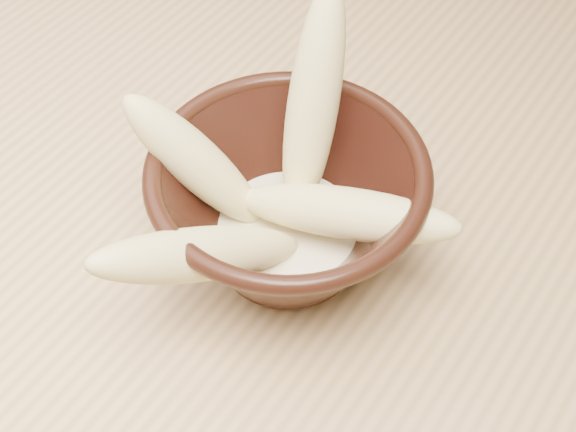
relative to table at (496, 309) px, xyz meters
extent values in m
cube|color=tan|center=(0.00, 0.00, 0.06)|extent=(1.20, 0.80, 0.04)
cylinder|color=tan|center=(-0.54, 0.34, -0.32)|extent=(0.05, 0.05, 0.71)
cylinder|color=black|center=(-0.14, -0.10, 0.08)|extent=(0.08, 0.08, 0.01)
cylinder|color=black|center=(-0.14, -0.10, 0.10)|extent=(0.08, 0.08, 0.01)
torus|color=black|center=(-0.14, -0.10, 0.18)|extent=(0.19, 0.19, 0.01)
cylinder|color=#F0E4C1|center=(-0.14, -0.10, 0.11)|extent=(0.11, 0.11, 0.02)
ellipsoid|color=#ECE28B|center=(-0.15, -0.05, 0.19)|extent=(0.07, 0.12, 0.17)
ellipsoid|color=#ECE28B|center=(-0.20, -0.13, 0.17)|extent=(0.12, 0.07, 0.12)
ellipsoid|color=#ECE28B|center=(-0.10, -0.09, 0.15)|extent=(0.17, 0.08, 0.07)
ellipsoid|color=#ECE28B|center=(-0.16, -0.18, 0.16)|extent=(0.10, 0.16, 0.11)
camera|label=1|loc=(0.06, -0.39, 0.58)|focal=50.00mm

